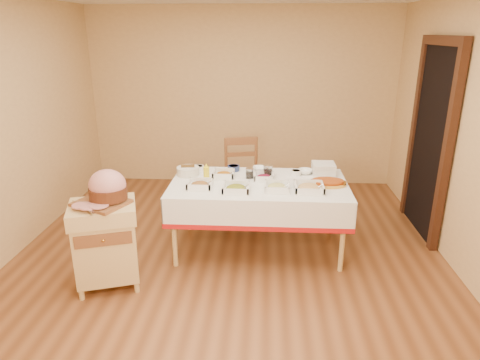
# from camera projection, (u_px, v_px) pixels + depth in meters

# --- Properties ---
(room_shell) EXTENTS (5.00, 5.00, 5.00)m
(room_shell) POSITION_uv_depth(u_px,v_px,m) (227.00, 138.00, 3.98)
(room_shell) COLOR brown
(room_shell) RESTS_ON ground
(doorway) EXTENTS (0.09, 1.10, 2.20)m
(doorway) POSITION_uv_depth(u_px,v_px,m) (431.00, 138.00, 4.76)
(doorway) COLOR black
(doorway) RESTS_ON ground
(dining_table) EXTENTS (1.82, 1.02, 0.76)m
(dining_table) POSITION_uv_depth(u_px,v_px,m) (259.00, 197.00, 4.47)
(dining_table) COLOR #DCBB79
(dining_table) RESTS_ON ground
(butcher_cart) EXTENTS (0.69, 0.63, 0.81)m
(butcher_cart) POSITION_uv_depth(u_px,v_px,m) (106.00, 240.00, 3.85)
(butcher_cart) COLOR #DCBB79
(butcher_cart) RESTS_ON ground
(dining_chair) EXTENTS (0.52, 0.51, 1.00)m
(dining_chair) POSITION_uv_depth(u_px,v_px,m) (243.00, 178.00, 5.32)
(dining_chair) COLOR brown
(dining_chair) RESTS_ON ground
(ham_on_board) EXTENTS (0.46, 0.44, 0.31)m
(ham_on_board) POSITION_uv_depth(u_px,v_px,m) (107.00, 189.00, 3.73)
(ham_on_board) COLOR brown
(ham_on_board) RESTS_ON butcher_cart
(serving_dish_a) EXTENTS (0.24, 0.24, 0.11)m
(serving_dish_a) POSITION_uv_depth(u_px,v_px,m) (200.00, 185.00, 4.26)
(serving_dish_a) COLOR white
(serving_dish_a) RESTS_ON dining_table
(serving_dish_b) EXTENTS (0.26, 0.26, 0.10)m
(serving_dish_b) POSITION_uv_depth(u_px,v_px,m) (236.00, 188.00, 4.16)
(serving_dish_b) COLOR white
(serving_dish_b) RESTS_ON dining_table
(serving_dish_c) EXTENTS (0.24, 0.24, 0.10)m
(serving_dish_c) POSITION_uv_depth(u_px,v_px,m) (277.00, 187.00, 4.20)
(serving_dish_c) COLOR white
(serving_dish_c) RESTS_ON dining_table
(serving_dish_d) EXTENTS (0.28, 0.28, 0.11)m
(serving_dish_d) POSITION_uv_depth(u_px,v_px,m) (309.00, 188.00, 4.17)
(serving_dish_d) COLOR white
(serving_dish_d) RESTS_ON dining_table
(serving_dish_e) EXTENTS (0.24, 0.23, 0.11)m
(serving_dish_e) POSITION_uv_depth(u_px,v_px,m) (224.00, 174.00, 4.56)
(serving_dish_e) COLOR white
(serving_dish_e) RESTS_ON dining_table
(serving_dish_f) EXTENTS (0.22, 0.21, 0.10)m
(serving_dish_f) POSITION_uv_depth(u_px,v_px,m) (264.00, 177.00, 4.49)
(serving_dish_f) COLOR white
(serving_dish_f) RESTS_ON dining_table
(small_bowl_left) EXTENTS (0.13, 0.13, 0.06)m
(small_bowl_left) POSITION_uv_depth(u_px,v_px,m) (198.00, 168.00, 4.77)
(small_bowl_left) COLOR white
(small_bowl_left) RESTS_ON dining_table
(small_bowl_mid) EXTENTS (0.14, 0.14, 0.06)m
(small_bowl_mid) POSITION_uv_depth(u_px,v_px,m) (234.00, 168.00, 4.79)
(small_bowl_mid) COLOR navy
(small_bowl_mid) RESTS_ON dining_table
(small_bowl_right) EXTENTS (0.11, 0.11, 0.06)m
(small_bowl_right) POSITION_uv_depth(u_px,v_px,m) (296.00, 172.00, 4.63)
(small_bowl_right) COLOR white
(small_bowl_right) RESTS_ON dining_table
(bowl_white_imported) EXTENTS (0.16, 0.16, 0.04)m
(bowl_white_imported) POSITION_uv_depth(u_px,v_px,m) (260.00, 168.00, 4.81)
(bowl_white_imported) COLOR white
(bowl_white_imported) RESTS_ON dining_table
(bowl_small_imported) EXTENTS (0.21, 0.21, 0.05)m
(bowl_small_imported) POSITION_uv_depth(u_px,v_px,m) (305.00, 171.00, 4.68)
(bowl_small_imported) COLOR white
(bowl_small_imported) RESTS_ON dining_table
(preserve_jar_left) EXTENTS (0.09, 0.09, 0.11)m
(preserve_jar_left) POSITION_uv_depth(u_px,v_px,m) (250.00, 174.00, 4.53)
(preserve_jar_left) COLOR silver
(preserve_jar_left) RESTS_ON dining_table
(preserve_jar_right) EXTENTS (0.10, 0.10, 0.13)m
(preserve_jar_right) POSITION_uv_depth(u_px,v_px,m) (268.00, 171.00, 4.58)
(preserve_jar_right) COLOR silver
(preserve_jar_right) RESTS_ON dining_table
(mustard_bottle) EXTENTS (0.06, 0.06, 0.19)m
(mustard_bottle) POSITION_uv_depth(u_px,v_px,m) (206.00, 173.00, 4.43)
(mustard_bottle) COLOR yellow
(mustard_bottle) RESTS_ON dining_table
(bread_basket) EXTENTS (0.24, 0.24, 0.11)m
(bread_basket) POSITION_uv_depth(u_px,v_px,m) (188.00, 171.00, 4.64)
(bread_basket) COLOR silver
(bread_basket) RESTS_ON dining_table
(plate_stack) EXTENTS (0.24, 0.24, 0.12)m
(plate_stack) POSITION_uv_depth(u_px,v_px,m) (323.00, 168.00, 4.68)
(plate_stack) COLOR white
(plate_stack) RESTS_ON dining_table
(brass_platter) EXTENTS (0.38, 0.27, 0.05)m
(brass_platter) POSITION_uv_depth(u_px,v_px,m) (328.00, 183.00, 4.35)
(brass_platter) COLOR gold
(brass_platter) RESTS_ON dining_table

